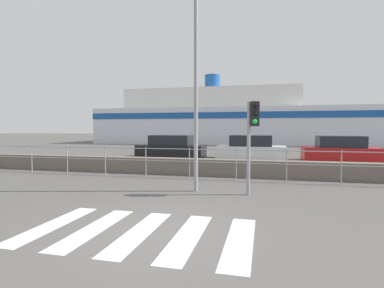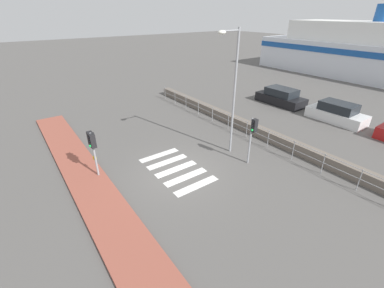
{
  "view_description": "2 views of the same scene",
  "coord_description": "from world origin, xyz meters",
  "px_view_note": "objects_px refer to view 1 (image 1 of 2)",
  "views": [
    {
      "loc": [
        1.81,
        -4.95,
        1.89
      ],
      "look_at": [
        0.14,
        2.0,
        1.5
      ],
      "focal_mm": 28.0,
      "sensor_mm": 36.0,
      "label": 1
    },
    {
      "loc": [
        9.35,
        -5.99,
        7.38
      ],
      "look_at": [
        -0.31,
        1.0,
        1.2
      ],
      "focal_mm": 24.0,
      "sensor_mm": 36.0,
      "label": 2
    }
  ],
  "objects_px": {
    "parked_car_black": "(171,148)",
    "parked_car_white": "(251,149)",
    "ferry_boat": "(241,121)",
    "parked_car_red": "(340,150)",
    "traffic_light_far": "(253,127)",
    "streetlamp": "(194,48)"
  },
  "relations": [
    {
      "from": "parked_car_black",
      "to": "parked_car_white",
      "type": "height_order",
      "value": "parked_car_white"
    },
    {
      "from": "parked_car_black",
      "to": "ferry_boat",
      "type": "bearing_deg",
      "value": 79.8
    },
    {
      "from": "ferry_boat",
      "to": "parked_car_black",
      "type": "height_order",
      "value": "ferry_boat"
    },
    {
      "from": "parked_car_red",
      "to": "traffic_light_far",
      "type": "bearing_deg",
      "value": -114.5
    },
    {
      "from": "traffic_light_far",
      "to": "parked_car_black",
      "type": "relative_size",
      "value": 0.61
    },
    {
      "from": "ferry_boat",
      "to": "parked_car_white",
      "type": "bearing_deg",
      "value": -83.68
    },
    {
      "from": "parked_car_black",
      "to": "parked_car_red",
      "type": "height_order",
      "value": "parked_car_red"
    },
    {
      "from": "ferry_boat",
      "to": "parked_car_red",
      "type": "bearing_deg",
      "value": -68.34
    },
    {
      "from": "traffic_light_far",
      "to": "parked_car_white",
      "type": "distance_m",
      "value": 9.95
    },
    {
      "from": "parked_car_white",
      "to": "parked_car_red",
      "type": "bearing_deg",
      "value": 0.0
    },
    {
      "from": "streetlamp",
      "to": "traffic_light_far",
      "type": "bearing_deg",
      "value": 3.49
    },
    {
      "from": "ferry_boat",
      "to": "parked_car_black",
      "type": "distance_m",
      "value": 17.64
    },
    {
      "from": "streetlamp",
      "to": "parked_car_red",
      "type": "distance_m",
      "value": 12.21
    },
    {
      "from": "ferry_boat",
      "to": "parked_car_red",
      "type": "xyz_separation_m",
      "value": [
        6.85,
        -17.24,
        -2.08
      ]
    },
    {
      "from": "ferry_boat",
      "to": "streetlamp",
      "type": "bearing_deg",
      "value": -88.51
    },
    {
      "from": "streetlamp",
      "to": "ferry_boat",
      "type": "relative_size",
      "value": 0.19
    },
    {
      "from": "streetlamp",
      "to": "parked_car_black",
      "type": "bearing_deg",
      "value": 110.96
    },
    {
      "from": "traffic_light_far",
      "to": "parked_car_red",
      "type": "xyz_separation_m",
      "value": [
        4.49,
        9.85,
        -1.31
      ]
    },
    {
      "from": "streetlamp",
      "to": "parked_car_black",
      "type": "height_order",
      "value": "streetlamp"
    },
    {
      "from": "parked_car_black",
      "to": "parked_car_white",
      "type": "xyz_separation_m",
      "value": [
        5.01,
        -0.0,
        0.01
      ]
    },
    {
      "from": "parked_car_white",
      "to": "parked_car_red",
      "type": "xyz_separation_m",
      "value": [
        4.94,
        0.0,
        -0.0
      ]
    },
    {
      "from": "streetlamp",
      "to": "ferry_boat",
      "type": "xyz_separation_m",
      "value": [
        -0.71,
        27.19,
        -1.45
      ]
    }
  ]
}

